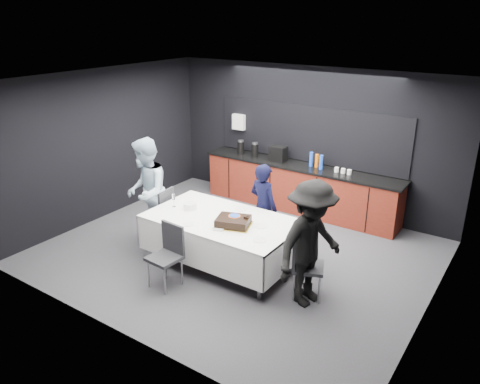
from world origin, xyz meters
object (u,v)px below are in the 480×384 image
(person_center, at_px, (263,207))
(person_right, at_px, (311,244))
(champagne_flute, at_px, (174,197))
(chair_left, at_px, (162,210))
(person_left, at_px, (146,192))
(party_table, at_px, (222,226))
(chair_near, at_px, (168,251))
(cake_assembly, at_px, (233,222))
(plate_stack, at_px, (190,206))
(chair_right, at_px, (303,261))

(person_center, height_order, person_right, person_right)
(person_right, bearing_deg, champagne_flute, 101.03)
(chair_left, bearing_deg, champagne_flute, -21.78)
(champagne_flute, relative_size, person_left, 0.12)
(party_table, relative_size, person_center, 1.56)
(chair_near, bearing_deg, chair_left, 136.45)
(party_table, bearing_deg, cake_assembly, -21.33)
(champagne_flute, distance_m, chair_near, 1.12)
(chair_left, bearing_deg, person_left, -123.62)
(plate_stack, xyz_separation_m, chair_right, (2.08, -0.11, -0.30))
(champagne_flute, distance_m, person_right, 2.50)
(cake_assembly, xyz_separation_m, chair_right, (1.14, 0.03, -0.31))
(chair_right, distance_m, person_left, 2.97)
(person_left, height_order, person_right, person_left)
(cake_assembly, xyz_separation_m, champagne_flute, (-1.21, 0.05, 0.09))
(cake_assembly, xyz_separation_m, person_right, (1.29, -0.07, 0.04))
(chair_left, distance_m, person_right, 3.00)
(plate_stack, relative_size, chair_left, 0.23)
(chair_right, height_order, person_center, person_center)
(cake_assembly, xyz_separation_m, person_left, (-1.80, 0.04, 0.07))
(chair_right, bearing_deg, person_center, 142.95)
(party_table, distance_m, chair_left, 1.38)
(champagne_flute, distance_m, chair_right, 2.39)
(person_center, bearing_deg, chair_right, 153.80)
(cake_assembly, bearing_deg, champagne_flute, 177.54)
(party_table, xyz_separation_m, champagne_flute, (-0.91, -0.06, 0.30))
(cake_assembly, distance_m, plate_stack, 0.94)
(chair_near, bearing_deg, champagne_flute, 126.27)
(champagne_flute, bearing_deg, chair_right, -0.66)
(party_table, xyz_separation_m, person_left, (-1.51, -0.08, 0.27))
(cake_assembly, height_order, chair_right, cake_assembly)
(person_center, xyz_separation_m, person_left, (-1.76, -0.88, 0.17))
(person_center, relative_size, person_left, 0.81)
(champagne_flute, xyz_separation_m, person_left, (-0.60, -0.02, -0.03))
(chair_near, height_order, person_right, person_right)
(cake_assembly, bearing_deg, person_center, 92.58)
(chair_left, bearing_deg, person_center, 22.76)
(party_table, bearing_deg, person_right, -6.79)
(champagne_flute, xyz_separation_m, person_right, (2.50, -0.12, -0.06))
(plate_stack, distance_m, person_right, 2.23)
(person_center, bearing_deg, party_table, 83.18)
(chair_left, bearing_deg, person_right, -5.97)
(plate_stack, height_order, chair_left, chair_left)
(champagne_flute, relative_size, chair_right, 0.24)
(party_table, xyz_separation_m, plate_stack, (-0.64, 0.02, 0.19))
(chair_left, xyz_separation_m, person_center, (1.63, 0.68, 0.21))
(chair_left, height_order, chair_near, same)
(champagne_flute, distance_m, chair_left, 0.64)
(chair_right, relative_size, person_left, 0.51)
(plate_stack, bearing_deg, chair_left, 171.85)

